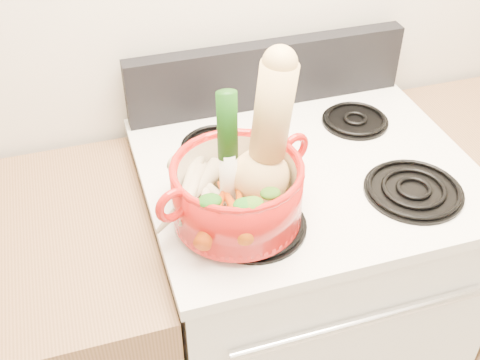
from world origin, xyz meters
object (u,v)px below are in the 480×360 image
object	(u,v)px
stove_body	(296,300)
leek	(228,149)
dutch_oven	(237,192)
squash	(268,134)

from	to	relation	value
stove_body	leek	world-z (taller)	leek
dutch_oven	stove_body	bearing A→B (deg)	12.37
dutch_oven	squash	size ratio (longest dim) A/B	0.85
squash	leek	size ratio (longest dim) A/B	1.17
dutch_oven	squash	bearing A→B (deg)	-5.11
dutch_oven	squash	xyz separation A→B (m)	(0.07, 0.02, 0.12)
stove_body	squash	distance (m)	0.72
dutch_oven	leek	xyz separation A→B (m)	(-0.01, 0.03, 0.10)
dutch_oven	leek	size ratio (longest dim) A/B	1.00
dutch_oven	squash	distance (m)	0.14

